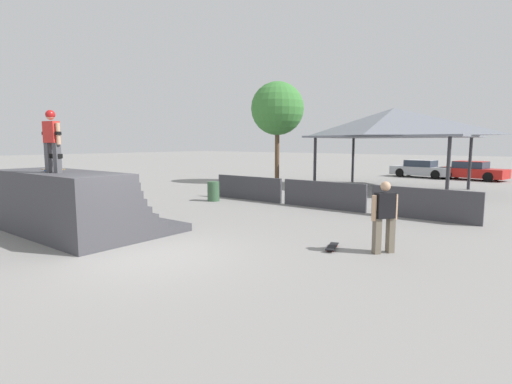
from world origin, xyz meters
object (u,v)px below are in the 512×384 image
object	(u,v)px
skateboard_on_deck	(54,170)
trash_bin	(213,191)
skater_on_deck	(52,137)
skateboard_on_ground	(332,247)
tree_beside_pavilion	(277,109)
bystander_walking	(384,214)
parked_car_silver	(422,169)
parked_car_red	(472,171)

from	to	relation	value
skateboard_on_deck	trash_bin	world-z (taller)	skateboard_on_deck
skater_on_deck	skateboard_on_ground	size ratio (longest dim) A/B	1.94
skater_on_deck	tree_beside_pavilion	size ratio (longest dim) A/B	0.26
skater_on_deck	trash_bin	world-z (taller)	skater_on_deck
bystander_walking	tree_beside_pavilion	world-z (taller)	tree_beside_pavilion
trash_bin	parked_car_silver	distance (m)	18.44
skater_on_deck	skateboard_on_ground	bearing A→B (deg)	18.69
parked_car_red	tree_beside_pavilion	bearing A→B (deg)	-121.89
skater_on_deck	parked_car_red	xyz separation A→B (m)	(5.44, 25.74, -2.10)
tree_beside_pavilion	parked_car_red	size ratio (longest dim) A/B	1.40
tree_beside_pavilion	skater_on_deck	bearing A→B (deg)	-76.24
bystander_walking	tree_beside_pavilion	bearing A→B (deg)	-101.00
skater_on_deck	skateboard_on_ground	xyz separation A→B (m)	(6.29, 3.54, -2.64)
skateboard_on_deck	parked_car_silver	world-z (taller)	skateboard_on_deck
skateboard_on_deck	bystander_walking	bearing A→B (deg)	18.28
skater_on_deck	skateboard_on_deck	xyz separation A→B (m)	(-0.36, 0.16, -0.87)
skateboard_on_deck	parked_car_silver	distance (m)	25.61
skater_on_deck	parked_car_silver	world-z (taller)	skater_on_deck
trash_bin	parked_car_red	distance (m)	19.48
parked_car_red	parked_car_silver	bearing A→B (deg)	-167.02
skateboard_on_ground	parked_car_silver	world-z (taller)	parked_car_silver
bystander_walking	tree_beside_pavilion	size ratio (longest dim) A/B	0.27
tree_beside_pavilion	trash_bin	distance (m)	9.43
trash_bin	parked_car_silver	size ratio (longest dim) A/B	0.19
skateboard_on_deck	trash_bin	size ratio (longest dim) A/B	0.95
tree_beside_pavilion	parked_car_red	xyz separation A→B (m)	(9.28, 10.06, -4.02)
skater_on_deck	tree_beside_pavilion	xyz separation A→B (m)	(-3.84, 15.68, 1.93)
parked_car_silver	skateboard_on_ground	bearing A→B (deg)	-71.33
trash_bin	parked_car_red	world-z (taller)	parked_car_red
bystander_walking	parked_car_red	size ratio (longest dim) A/B	0.37
bystander_walking	trash_bin	distance (m)	9.63
tree_beside_pavilion	parked_car_silver	bearing A→B (deg)	58.83
skateboard_on_deck	bystander_walking	xyz separation A→B (m)	(7.74, 3.81, -0.89)
tree_beside_pavilion	trash_bin	size ratio (longest dim) A/B	7.40
skateboard_on_ground	parked_car_red	bearing A→B (deg)	164.77
tree_beside_pavilion	trash_bin	world-z (taller)	tree_beside_pavilion
bystander_walking	parked_car_silver	distance (m)	22.26
skateboard_on_ground	parked_car_silver	bearing A→B (deg)	173.15
bystander_walking	trash_bin	world-z (taller)	bystander_walking
skateboard_on_ground	parked_car_red	distance (m)	22.22
skateboard_on_deck	skateboard_on_ground	bearing A→B (deg)	19.01
skater_on_deck	skateboard_on_deck	distance (m)	0.96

